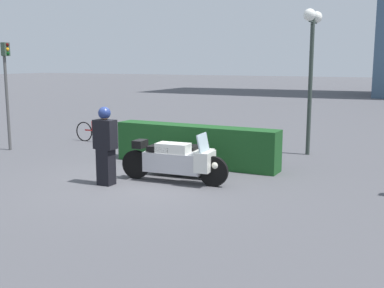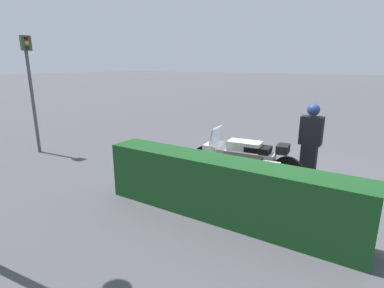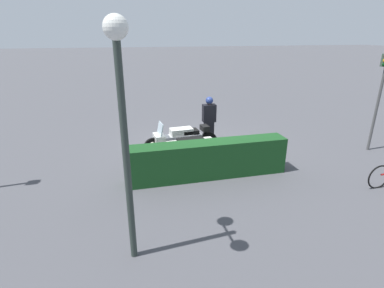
{
  "view_description": "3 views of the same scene",
  "coord_description": "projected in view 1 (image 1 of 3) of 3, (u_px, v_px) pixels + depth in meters",
  "views": [
    {
      "loc": [
        6.0,
        -8.95,
        2.72
      ],
      "look_at": [
        1.18,
        0.44,
        0.91
      ],
      "focal_mm": 45.0,
      "sensor_mm": 36.0,
      "label": 1
    },
    {
      "loc": [
        -1.72,
        6.52,
        2.59
      ],
      "look_at": [
        1.53,
        1.35,
        0.96
      ],
      "focal_mm": 28.0,
      "sensor_mm": 36.0,
      "label": 2
    },
    {
      "loc": [
        2.69,
        9.74,
        3.93
      ],
      "look_at": [
        0.68,
        1.57,
        0.78
      ],
      "focal_mm": 28.0,
      "sensor_mm": 36.0,
      "label": 3
    }
  ],
  "objects": [
    {
      "name": "bicycle_parked",
      "position": [
        96.0,
        132.0,
        16.42
      ],
      "size": [
        1.69,
        0.05,
        0.73
      ],
      "rotation": [
        0.0,
        0.0,
        -0.0
      ],
      "color": "black",
      "rests_on": "ground"
    },
    {
      "name": "traffic_light_far",
      "position": [
        7.0,
        80.0,
        14.63
      ],
      "size": [
        0.22,
        0.28,
        3.29
      ],
      "rotation": [
        0.0,
        0.0,
        0.21
      ],
      "color": "#4C4C4C",
      "rests_on": "ground"
    },
    {
      "name": "hedge_bush_curbside",
      "position": [
        195.0,
        145.0,
        12.73
      ],
      "size": [
        4.54,
        0.63,
        1.06
      ],
      "primitive_type": "cube",
      "color": "#19471E",
      "rests_on": "ground"
    },
    {
      "name": "officer_rider",
      "position": [
        105.0,
        144.0,
        10.62
      ],
      "size": [
        0.48,
        0.29,
        1.75
      ],
      "rotation": [
        0.0,
        0.0,
        -1.58
      ],
      "color": "black",
      "rests_on": "ground"
    },
    {
      "name": "ground_plane",
      "position": [
        137.0,
        182.0,
        11.01
      ],
      "size": [
        160.0,
        160.0,
        0.0
      ],
      "primitive_type": "plane",
      "color": "#4C4C51"
    },
    {
      "name": "twin_lamp_post",
      "position": [
        312.0,
        46.0,
        13.72
      ],
      "size": [
        0.34,
        1.16,
        4.16
      ],
      "color": "#2D3833",
      "rests_on": "ground"
    },
    {
      "name": "police_motorcycle",
      "position": [
        181.0,
        159.0,
        11.23
      ],
      "size": [
        2.61,
        1.33,
        1.17
      ],
      "rotation": [
        0.0,
        0.0,
        0.09
      ],
      "color": "black",
      "rests_on": "ground"
    }
  ]
}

